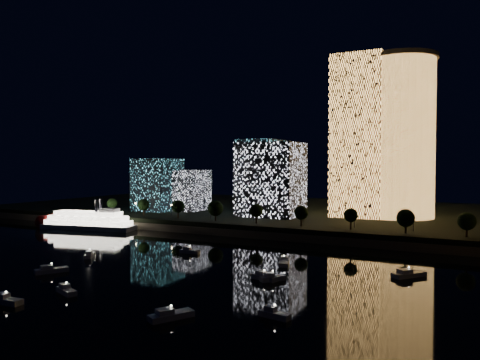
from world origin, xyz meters
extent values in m
plane|color=black|center=(0.00, 0.00, 0.00)|extent=(520.00, 520.00, 0.00)
cube|color=black|center=(0.00, 160.00, 2.50)|extent=(420.00, 160.00, 5.00)
cube|color=#6B5E4C|center=(0.00, 82.00, 1.50)|extent=(420.00, 6.00, 3.00)
cylinder|color=#F6A84E|center=(19.45, 140.46, 41.68)|extent=(32.00, 32.00, 73.37)
cylinder|color=#6B5E4C|center=(19.45, 140.46, 79.37)|extent=(34.00, 34.00, 2.00)
cube|color=#F6A84E|center=(2.06, 136.18, 43.14)|extent=(23.98, 23.98, 76.29)
cube|color=white|center=(-36.75, 118.51, 22.71)|extent=(28.77, 24.35, 35.41)
cube|color=#55CFE6|center=(-48.46, 133.24, 23.90)|extent=(18.90, 24.57, 37.80)
cube|color=white|center=(-89.63, 123.20, 15.87)|extent=(21.74, 19.76, 21.74)
cube|color=#55CFE6|center=(-101.82, 114.33, 19.01)|extent=(20.02, 22.02, 28.02)
cube|color=silver|center=(-106.09, 68.01, 1.12)|extent=(45.90, 18.87, 2.24)
cube|color=white|center=(-106.09, 68.01, 3.26)|extent=(42.06, 17.22, 2.05)
cube|color=white|center=(-106.09, 68.01, 5.31)|extent=(38.22, 15.57, 2.05)
cube|color=white|center=(-106.09, 68.01, 7.37)|extent=(32.55, 13.56, 2.05)
cube|color=silver|center=(-95.12, 70.22, 9.14)|extent=(8.42, 6.95, 1.68)
cylinder|color=black|center=(-100.24, 67.29, 11.19)|extent=(1.31, 1.31, 5.59)
cylinder|color=black|center=(-100.97, 70.94, 11.19)|extent=(1.31, 1.31, 5.59)
cylinder|color=maroon|center=(-128.03, 63.60, 2.80)|extent=(8.05, 9.51, 6.53)
cube|color=silver|center=(-58.07, 21.36, 0.60)|extent=(5.44, 6.83, 1.20)
cube|color=silver|center=(-57.53, 20.51, 1.70)|extent=(2.74, 2.93, 1.00)
sphere|color=white|center=(-58.07, 21.36, 2.60)|extent=(0.36, 0.36, 0.36)
cube|color=silver|center=(37.45, 40.99, 0.60)|extent=(8.59, 9.55, 1.20)
cube|color=silver|center=(36.53, 39.86, 1.70)|extent=(4.13, 4.25, 1.00)
sphere|color=white|center=(37.45, 40.99, 2.60)|extent=(0.36, 0.36, 0.36)
cube|color=silver|center=(1.00, -15.93, 0.60)|extent=(6.85, 9.23, 1.20)
cube|color=silver|center=(0.35, -17.11, 1.70)|extent=(3.56, 3.87, 1.00)
sphere|color=white|center=(1.00, -15.93, 2.60)|extent=(0.36, 0.36, 0.36)
cube|color=silver|center=(-51.30, 0.44, 0.60)|extent=(6.65, 8.96, 1.20)
cube|color=silver|center=(-51.93, -0.70, 1.70)|extent=(3.45, 3.76, 1.00)
sphere|color=white|center=(-51.30, 0.44, 2.60)|extent=(0.36, 0.36, 0.36)
cube|color=silver|center=(-36.39, -24.34, 0.60)|extent=(7.92, 3.18, 1.20)
cube|color=silver|center=(-37.54, -24.45, 1.70)|extent=(2.88, 2.25, 1.00)
sphere|color=white|center=(-36.39, -24.34, 2.60)|extent=(0.36, 0.36, 0.36)
cube|color=silver|center=(-30.98, -12.78, 0.60)|extent=(7.49, 4.71, 1.20)
cube|color=silver|center=(-31.98, -12.39, 1.70)|extent=(3.00, 2.63, 1.00)
sphere|color=white|center=(-30.98, -12.78, 2.60)|extent=(0.36, 0.36, 0.36)
cube|color=silver|center=(-32.82, 41.61, 0.60)|extent=(7.08, 3.02, 1.20)
cube|color=silver|center=(-33.84, 41.49, 1.70)|extent=(2.60, 2.06, 1.00)
sphere|color=white|center=(-32.82, 41.61, 2.60)|extent=(0.36, 0.36, 0.36)
cube|color=silver|center=(6.83, 20.35, 0.60)|extent=(5.93, 6.54, 1.20)
cube|color=silver|center=(6.19, 19.58, 1.70)|extent=(2.84, 2.92, 1.00)
sphere|color=white|center=(6.83, 20.35, 2.60)|extent=(0.36, 0.36, 0.36)
cube|color=silver|center=(2.01, 40.08, 0.60)|extent=(5.48, 9.28, 1.20)
cube|color=silver|center=(1.59, 41.34, 1.70)|extent=(3.16, 3.66, 1.00)
sphere|color=white|center=(2.01, 40.08, 2.60)|extent=(0.36, 0.36, 0.36)
cube|color=silver|center=(18.71, -6.17, 0.60)|extent=(6.62, 3.02, 1.20)
cube|color=silver|center=(17.77, -6.02, 1.70)|extent=(2.47, 1.99, 1.00)
sphere|color=white|center=(18.71, -6.17, 2.60)|extent=(0.36, 0.36, 0.36)
cube|color=silver|center=(4.52, 20.19, 0.60)|extent=(7.68, 4.16, 1.20)
cube|color=silver|center=(3.46, 20.47, 1.70)|extent=(2.97, 2.50, 1.00)
sphere|color=white|center=(4.52, 20.19, 2.60)|extent=(0.36, 0.36, 0.36)
cylinder|color=black|center=(-110.00, 88.00, 7.00)|extent=(0.70, 0.70, 4.00)
sphere|color=black|center=(-110.00, 88.00, 10.50)|extent=(5.09, 5.09, 5.09)
cylinder|color=black|center=(-90.00, 88.00, 7.00)|extent=(0.70, 0.70, 4.00)
sphere|color=black|center=(-90.00, 88.00, 10.50)|extent=(5.75, 5.75, 5.75)
cylinder|color=black|center=(-70.00, 88.00, 7.00)|extent=(0.70, 0.70, 4.00)
sphere|color=black|center=(-70.00, 88.00, 10.50)|extent=(5.97, 5.97, 5.97)
cylinder|color=black|center=(-50.00, 88.00, 7.00)|extent=(0.70, 0.70, 4.00)
sphere|color=black|center=(-50.00, 88.00, 10.50)|extent=(6.94, 6.94, 6.94)
cylinder|color=black|center=(-30.00, 88.00, 7.00)|extent=(0.70, 0.70, 4.00)
sphere|color=black|center=(-30.00, 88.00, 10.50)|extent=(5.61, 5.61, 5.61)
cylinder|color=black|center=(-10.00, 88.00, 7.00)|extent=(0.70, 0.70, 4.00)
sphere|color=black|center=(-10.00, 88.00, 10.50)|extent=(5.70, 5.70, 5.70)
cylinder|color=black|center=(10.00, 88.00, 7.00)|extent=(0.70, 0.70, 4.00)
sphere|color=black|center=(10.00, 88.00, 10.50)|extent=(5.33, 5.33, 5.33)
cylinder|color=black|center=(30.00, 88.00, 7.00)|extent=(0.70, 0.70, 4.00)
sphere|color=black|center=(30.00, 88.00, 10.50)|extent=(6.56, 6.56, 6.56)
cylinder|color=black|center=(50.00, 88.00, 7.00)|extent=(0.70, 0.70, 4.00)
sphere|color=black|center=(50.00, 88.00, 10.50)|extent=(6.22, 6.22, 6.22)
cylinder|color=black|center=(-100.00, 94.00, 7.50)|extent=(0.24, 0.24, 5.00)
sphere|color=#FFCC7F|center=(-100.00, 94.00, 10.30)|extent=(0.70, 0.70, 0.70)
cylinder|color=black|center=(-78.00, 94.00, 7.50)|extent=(0.24, 0.24, 5.00)
sphere|color=#FFCC7F|center=(-78.00, 94.00, 10.30)|extent=(0.70, 0.70, 0.70)
cylinder|color=black|center=(-56.00, 94.00, 7.50)|extent=(0.24, 0.24, 5.00)
sphere|color=#FFCC7F|center=(-56.00, 94.00, 10.30)|extent=(0.70, 0.70, 0.70)
cylinder|color=black|center=(-34.00, 94.00, 7.50)|extent=(0.24, 0.24, 5.00)
sphere|color=#FFCC7F|center=(-34.00, 94.00, 10.30)|extent=(0.70, 0.70, 0.70)
cylinder|color=black|center=(-12.00, 94.00, 7.50)|extent=(0.24, 0.24, 5.00)
sphere|color=#FFCC7F|center=(-12.00, 94.00, 10.30)|extent=(0.70, 0.70, 0.70)
cylinder|color=black|center=(10.00, 94.00, 7.50)|extent=(0.24, 0.24, 5.00)
sphere|color=#FFCC7F|center=(10.00, 94.00, 10.30)|extent=(0.70, 0.70, 0.70)
cylinder|color=black|center=(32.00, 94.00, 7.50)|extent=(0.24, 0.24, 5.00)
sphere|color=#FFCC7F|center=(32.00, 94.00, 10.30)|extent=(0.70, 0.70, 0.70)
camera|label=1|loc=(54.36, -89.67, 30.23)|focal=35.00mm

